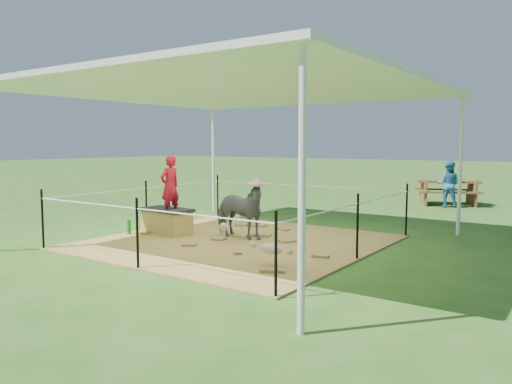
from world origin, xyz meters
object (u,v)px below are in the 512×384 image
Objects in this scene: green_bottle at (129,227)px; pony at (238,211)px; picnic_table_near at (447,193)px; woman at (170,181)px; distant_person at (448,184)px; straw_bale at (167,222)px; foal at (271,246)px.

pony reaches higher than green_bottle.
picnic_table_near is at bearing -10.07° from pony.
distant_person is (3.23, 7.37, -0.41)m from woman.
picnic_table_near is at bearing 68.22° from straw_bale.
pony is 7.27m from distant_person.
foal is at bearing -127.24° from pony.
straw_bale is 3.60× the size of green_bottle.
foal is 8.89m from picnic_table_near.
distant_person is at bearing -98.23° from picnic_table_near.
green_bottle is at bearing -50.41° from woman.
straw_bale is 0.77× the size of distant_person.
picnic_table_near is 1.33× the size of distant_person.
pony is (1.98, 0.81, 0.37)m from green_bottle.
straw_bale is 1.50m from pony.
picnic_table_near is (1.74, 7.58, -0.18)m from pony.
green_bottle is 2.17m from pony.
straw_bale is at bearing 164.59° from foal.
pony is at bearing 70.31° from distant_person.
pony reaches higher than picnic_table_near.
woman reaches higher than distant_person.
distant_person is (3.33, 7.37, 0.38)m from straw_bale.
distant_person reaches higher than pony.
picnic_table_near reaches higher than straw_bale.
distant_person is (0.35, 8.32, 0.33)m from foal.
foal is at bearing -8.07° from green_bottle.
distant_person is at bearing 63.63° from green_bottle.
straw_bale is 0.81× the size of pony.
pony reaches higher than foal.
straw_bale reaches higher than green_bottle.
straw_bale is 3.13m from foal.
woman is at bearing 108.07° from pony.
picnic_table_near is (3.72, 8.39, 0.18)m from green_bottle.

